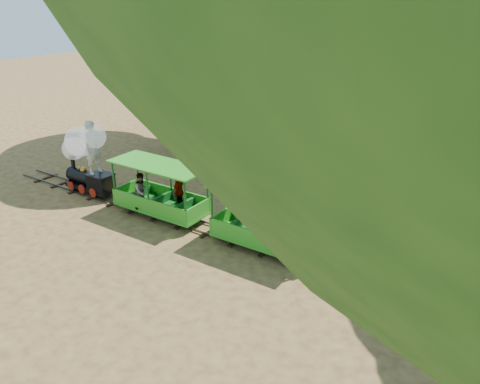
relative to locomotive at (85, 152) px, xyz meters
The scene contains 9 objects.
ground 7.64m from the locomotive, ahead, with size 90.00×90.00×0.00m, color #9F7F44.
track 7.63m from the locomotive, ahead, with size 22.00×1.00×0.10m.
locomotive is the anchor object (origin of this frame).
carriage_front 3.63m from the locomotive, ahead, with size 3.24×1.39×1.69m.
carriage_rear 7.56m from the locomotive, ahead, with size 3.24×1.33×1.69m.
fence 10.95m from the locomotive, 46.67° to the left, with size 18.10×0.10×1.00m.
shrub_west 9.38m from the locomotive, 99.32° to the left, with size 2.68×2.06×1.85m, color #2D6B1E.
shrub_mid_w 9.75m from the locomotive, 71.45° to the left, with size 2.96×2.28×2.05m, color #2D6B1E.
shrub_mid_e 13.42m from the locomotive, 43.57° to the left, with size 2.18×1.68×1.51m, color #2D6B1E.
Camera 1 is at (5.63, -10.01, 6.64)m, focal length 35.00 mm.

